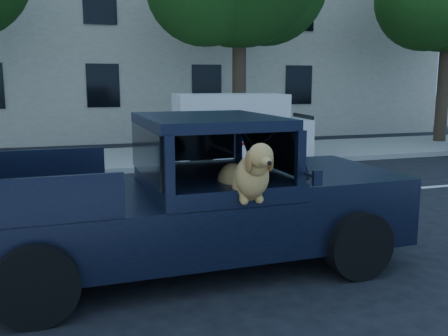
% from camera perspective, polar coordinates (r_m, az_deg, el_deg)
% --- Properties ---
extents(ground, '(120.00, 120.00, 0.00)m').
position_cam_1_polar(ground, '(6.26, -13.22, -12.93)').
color(ground, black).
rests_on(ground, ground).
extents(far_sidewalk, '(60.00, 4.00, 0.15)m').
position_cam_1_polar(far_sidewalk, '(15.15, -15.95, 0.78)').
color(far_sidewalk, gray).
rests_on(far_sidewalk, ground).
extents(lane_stripes, '(21.60, 0.14, 0.01)m').
position_cam_1_polar(lane_stripes, '(9.77, -3.01, -4.24)').
color(lane_stripes, silver).
rests_on(lane_stripes, ground).
extents(building_main, '(26.00, 6.00, 9.00)m').
position_cam_1_polar(building_main, '(22.61, -9.22, 15.23)').
color(building_main, beige).
rests_on(building_main, ground).
extents(pickup_truck, '(5.55, 2.85, 1.97)m').
position_cam_1_polar(pickup_truck, '(6.47, -4.72, -5.68)').
color(pickup_truck, black).
rests_on(pickup_truck, ground).
extents(mail_truck, '(3.81, 2.11, 2.03)m').
position_cam_1_polar(mail_truck, '(14.05, 1.65, 3.80)').
color(mail_truck, silver).
rests_on(mail_truck, ground).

